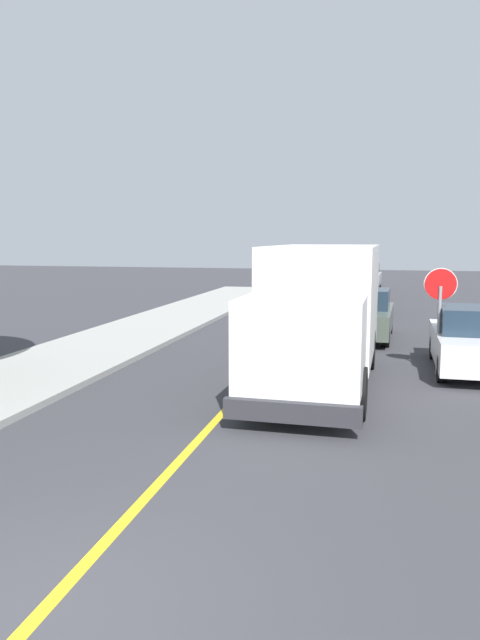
# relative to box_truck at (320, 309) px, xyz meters

# --- Properties ---
(ground_plane) EXTENTS (120.00, 120.00, 0.00)m
(ground_plane) POSITION_rel_box_truck_xyz_m (-1.58, -9.28, -1.77)
(ground_plane) COLOR #38383D
(centre_line_yellow) EXTENTS (0.16, 56.00, 0.01)m
(centre_line_yellow) POSITION_rel_box_truck_xyz_m (-1.58, 0.72, -1.76)
(centre_line_yellow) COLOR gold
(centre_line_yellow) RESTS_ON ground
(box_truck) EXTENTS (2.55, 7.23, 3.20)m
(box_truck) POSITION_rel_box_truck_xyz_m (0.00, 0.00, 0.00)
(box_truck) COLOR silver
(box_truck) RESTS_ON ground
(parked_car_near) EXTENTS (2.00, 4.48, 1.67)m
(parked_car_near) POSITION_rel_box_truck_xyz_m (0.82, 6.68, -0.97)
(parked_car_near) COLOR #4C564C
(parked_car_near) RESTS_ON ground
(parked_car_mid) EXTENTS (1.92, 4.45, 1.67)m
(parked_car_mid) POSITION_rel_box_truck_xyz_m (0.03, 13.67, -0.97)
(parked_car_mid) COLOR black
(parked_car_mid) RESTS_ON ground
(parked_car_far) EXTENTS (1.89, 4.44, 1.67)m
(parked_car_far) POSITION_rel_box_truck_xyz_m (0.04, 20.92, -0.97)
(parked_car_far) COLOR maroon
(parked_car_far) RESTS_ON ground
(parked_car_furthest) EXTENTS (1.98, 4.47, 1.67)m
(parked_car_furthest) POSITION_rel_box_truck_xyz_m (0.38, 26.75, -0.97)
(parked_car_furthest) COLOR #B7B7BC
(parked_car_furthest) RESTS_ON ground
(parked_van_across) EXTENTS (1.86, 4.43, 1.67)m
(parked_van_across) POSITION_rel_box_truck_xyz_m (3.62, 2.15, -0.97)
(parked_van_across) COLOR silver
(parked_van_across) RESTS_ON ground
(stop_sign) EXTENTS (0.80, 0.10, 2.65)m
(stop_sign) POSITION_rel_box_truck_xyz_m (2.78, 1.75, 0.09)
(stop_sign) COLOR gray
(stop_sign) RESTS_ON ground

